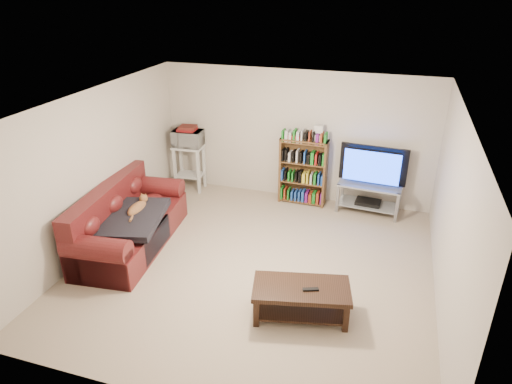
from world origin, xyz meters
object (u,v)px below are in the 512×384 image
at_px(tv_stand, 369,193).
at_px(sofa, 126,225).
at_px(coffee_table, 301,296).
at_px(bookshelf, 303,171).

bearing_deg(tv_stand, sofa, -142.92).
relative_size(coffee_table, bookshelf, 1.03).
xyz_separation_m(coffee_table, tv_stand, (0.56, 3.08, 0.07)).
bearing_deg(sofa, tv_stand, 26.80).
height_order(sofa, tv_stand, sofa).
bearing_deg(sofa, bookshelf, 38.82).
height_order(sofa, bookshelf, bookshelf).
bearing_deg(coffee_table, sofa, 151.92).
bearing_deg(bookshelf, tv_stand, 0.38).
relative_size(sofa, bookshelf, 1.91).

